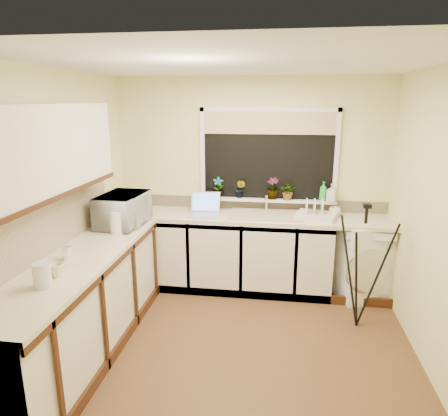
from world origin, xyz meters
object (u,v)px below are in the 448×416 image
plant_a (218,187)px  plant_d (288,191)px  soap_bottle_green (323,191)px  plant_c (272,188)px  microwave (123,210)px  cup_left (57,270)px  laptop (205,209)px  tripod (362,267)px  washing_machine (363,258)px  cup_back (335,212)px  steel_jar (67,253)px  kettle (118,222)px  dish_rack (316,216)px  soap_bottle_clear (332,193)px  glass_jug (42,275)px  plant_b (240,189)px

plant_a → plant_d: plant_a is taller
soap_bottle_green → plant_c: bearing=179.0°
microwave → cup_left: (-0.01, -1.31, -0.12)m
laptop → microwave: 0.94m
tripod → washing_machine: bearing=72.1°
plant_d → cup_back: plant_d is taller
washing_machine → microwave: (-2.58, -0.59, 0.63)m
steel_jar → plant_d: 2.52m
kettle → steel_jar: (-0.14, -0.73, -0.05)m
dish_rack → soap_bottle_clear: size_ratio=2.02×
microwave → washing_machine: bearing=-73.5°
laptop → plant_d: size_ratio=1.76×
tripod → microwave: bearing=171.2°
microwave → soap_bottle_clear: size_ratio=2.90×
dish_rack → washing_machine: bearing=21.9°
plant_a → soap_bottle_clear: 1.32m
steel_jar → microwave: bearing=84.3°
plant_d → soap_bottle_green: 0.40m
glass_jug → soap_bottle_green: bearing=46.9°
dish_rack → cup_back: 0.26m
kettle → plant_b: bearing=43.1°
plant_a → plant_c: (0.64, 0.01, 0.00)m
glass_jug → microwave: 1.49m
plant_a → plant_c: 0.64m
glass_jug → steel_jar: 0.51m
glass_jug → plant_c: (1.54, 2.28, 0.19)m
plant_a → soap_bottle_green: (1.23, -0.00, -0.01)m
steel_jar → soap_bottle_green: (2.21, 1.76, 0.21)m
microwave → plant_d: (1.72, 0.76, 0.09)m
kettle → steel_jar: kettle is taller
tripod → soap_bottle_clear: bearing=98.2°
laptop → glass_jug: laptop is taller
laptop → plant_c: size_ratio=1.42×
plant_b → glass_jug: bearing=-117.0°
steel_jar → cup_back: bearing=35.1°
kettle → microwave: (-0.04, 0.25, 0.06)m
laptop → plant_d: plant_d is taller
plant_c → washing_machine: bearing=-10.9°
plant_d → dish_rack: bearing=-37.2°
washing_machine → plant_a: size_ratio=3.57×
plant_a → plant_b: 0.26m
kettle → plant_d: plant_d is taller
steel_jar → microwave: microwave is taller
dish_rack → plant_a: 1.19m
plant_a → cup_back: (1.36, -0.11, -0.22)m
tripod → plant_d: size_ratio=6.13×
washing_machine → cup_back: bearing=146.0°
tripod → plant_a: (-1.54, 0.92, 0.54)m
tripod → plant_c: plant_c is taller
steel_jar → microwave: 0.99m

